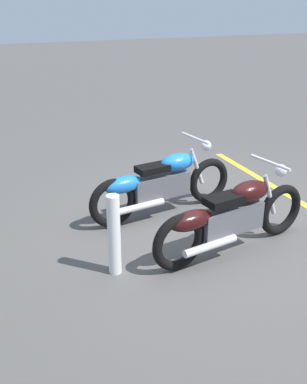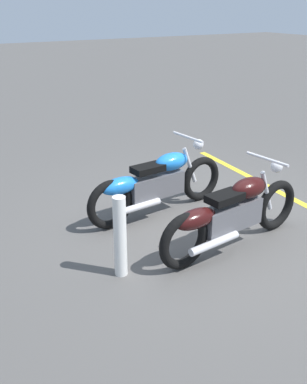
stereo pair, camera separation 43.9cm
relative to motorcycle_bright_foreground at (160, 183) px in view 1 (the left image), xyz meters
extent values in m
plane|color=#514F4C|center=(-0.57, 0.63, -0.46)|extent=(60.00, 60.00, 0.00)
torus|color=black|center=(-0.83, -0.07, -0.13)|extent=(0.68, 0.17, 0.67)
torus|color=black|center=(0.72, 0.06, -0.13)|extent=(0.68, 0.17, 0.67)
cube|color=#59595E|center=(-0.01, 0.00, -0.04)|extent=(0.86, 0.29, 0.32)
ellipsoid|color=blue|center=(-0.28, -0.03, 0.26)|extent=(0.54, 0.32, 0.24)
ellipsoid|color=blue|center=(0.56, 0.04, 0.10)|extent=(0.58, 0.29, 0.22)
cube|color=black|center=(0.12, 0.01, 0.24)|extent=(0.46, 0.28, 0.09)
cylinder|color=silver|center=(-0.61, -0.05, 0.13)|extent=(0.27, 0.08, 0.56)
cylinder|color=silver|center=(-0.56, -0.05, 0.56)|extent=(0.09, 0.62, 0.04)
sphere|color=silver|center=(-0.75, -0.07, 0.42)|extent=(0.15, 0.15, 0.15)
cylinder|color=silver|center=(0.38, 0.17, -0.20)|extent=(0.71, 0.15, 0.09)
torus|color=black|center=(-1.10, 1.18, -0.13)|extent=(0.68, 0.18, 0.67)
torus|color=black|center=(0.45, 1.34, -0.13)|extent=(0.68, 0.18, 0.67)
cube|color=#59595E|center=(-0.28, 1.27, -0.04)|extent=(0.86, 0.31, 0.32)
ellipsoid|color=black|center=(-0.55, 1.24, 0.26)|extent=(0.55, 0.33, 0.24)
ellipsoid|color=black|center=(0.29, 1.33, 0.10)|extent=(0.58, 0.30, 0.22)
cube|color=black|center=(-0.15, 1.28, 0.24)|extent=(0.46, 0.28, 0.09)
cylinder|color=silver|center=(-0.88, 1.20, 0.13)|extent=(0.27, 0.08, 0.56)
cylinder|color=silver|center=(-0.83, 1.21, 0.56)|extent=(0.10, 0.62, 0.04)
sphere|color=silver|center=(-1.02, 1.19, 0.42)|extent=(0.15, 0.15, 0.15)
cylinder|color=silver|center=(0.10, 1.45, -0.20)|extent=(0.71, 0.16, 0.09)
cylinder|color=white|center=(1.10, 1.10, 0.00)|extent=(0.14, 0.14, 0.92)
cube|color=yellow|center=(-2.12, -0.30, -0.46)|extent=(0.35, 3.20, 0.01)
camera|label=1|loc=(2.56, 5.07, 2.29)|focal=41.94mm
camera|label=2|loc=(2.95, 4.86, 2.29)|focal=41.94mm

